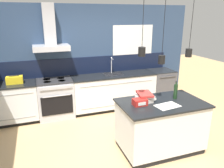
{
  "coord_description": "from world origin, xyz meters",
  "views": [
    {
      "loc": [
        -1.2,
        -3.32,
        2.33
      ],
      "look_at": [
        0.15,
        0.53,
        1.05
      ],
      "focal_mm": 35.0,
      "sensor_mm": 36.0,
      "label": 1
    }
  ],
  "objects_px": {
    "bottle_on_island": "(176,91)",
    "red_supply_box": "(140,102)",
    "book_stack": "(145,97)",
    "yellow_toolbox": "(15,80)",
    "dishwasher": "(160,86)",
    "oven_range": "(56,98)"
  },
  "relations": [
    {
      "from": "red_supply_box",
      "to": "yellow_toolbox",
      "type": "bearing_deg",
      "value": 135.7
    },
    {
      "from": "dishwasher",
      "to": "bottle_on_island",
      "type": "xyz_separation_m",
      "value": [
        -0.91,
        -1.93,
        0.59
      ]
    },
    {
      "from": "dishwasher",
      "to": "red_supply_box",
      "type": "relative_size",
      "value": 4.01
    },
    {
      "from": "oven_range",
      "to": "bottle_on_island",
      "type": "height_order",
      "value": "bottle_on_island"
    },
    {
      "from": "bottle_on_island",
      "to": "red_supply_box",
      "type": "xyz_separation_m",
      "value": [
        -0.73,
        -0.06,
        -0.08
      ]
    },
    {
      "from": "dishwasher",
      "to": "yellow_toolbox",
      "type": "bearing_deg",
      "value": 180.0
    },
    {
      "from": "bottle_on_island",
      "to": "book_stack",
      "type": "xyz_separation_m",
      "value": [
        -0.56,
        0.08,
        -0.06
      ]
    },
    {
      "from": "bottle_on_island",
      "to": "red_supply_box",
      "type": "relative_size",
      "value": 1.45
    },
    {
      "from": "red_supply_box",
      "to": "book_stack",
      "type": "bearing_deg",
      "value": 40.64
    },
    {
      "from": "bottle_on_island",
      "to": "red_supply_box",
      "type": "bearing_deg",
      "value": -175.08
    },
    {
      "from": "yellow_toolbox",
      "to": "dishwasher",
      "type": "bearing_deg",
      "value": -0.0
    },
    {
      "from": "oven_range",
      "to": "dishwasher",
      "type": "height_order",
      "value": "same"
    },
    {
      "from": "book_stack",
      "to": "dishwasher",
      "type": "bearing_deg",
      "value": 51.59
    },
    {
      "from": "bottle_on_island",
      "to": "yellow_toolbox",
      "type": "bearing_deg",
      "value": 145.15
    },
    {
      "from": "book_stack",
      "to": "yellow_toolbox",
      "type": "xyz_separation_m",
      "value": [
        -2.21,
        1.85,
        0.0
      ]
    },
    {
      "from": "oven_range",
      "to": "dishwasher",
      "type": "xyz_separation_m",
      "value": [
        2.84,
        0.0,
        0.0
      ]
    },
    {
      "from": "dishwasher",
      "to": "red_supply_box",
      "type": "bearing_deg",
      "value": -129.35
    },
    {
      "from": "book_stack",
      "to": "yellow_toolbox",
      "type": "bearing_deg",
      "value": 140.12
    },
    {
      "from": "bottle_on_island",
      "to": "oven_range",
      "type": "bearing_deg",
      "value": 135.16
    },
    {
      "from": "red_supply_box",
      "to": "yellow_toolbox",
      "type": "xyz_separation_m",
      "value": [
        -2.04,
        2.0,
        0.03
      ]
    },
    {
      "from": "bottle_on_island",
      "to": "red_supply_box",
      "type": "distance_m",
      "value": 0.74
    },
    {
      "from": "dishwasher",
      "to": "book_stack",
      "type": "distance_m",
      "value": 2.42
    }
  ]
}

